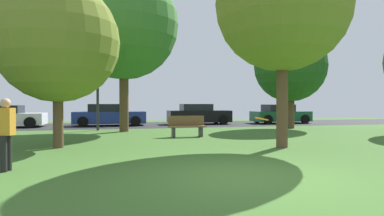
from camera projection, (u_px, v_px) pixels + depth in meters
name	position (u px, v px, depth m)	size (l,w,h in m)	color
ground_plane	(251.00, 176.00, 6.58)	(44.00, 44.00, 0.00)	#3D6628
road_strip	(153.00, 125.00, 22.13)	(44.00, 6.40, 0.01)	#28282B
oak_tree_center	(282.00, 5.00, 10.80)	(4.38, 4.38, 6.87)	brown
oak_tree_left	(58.00, 42.00, 10.72)	(3.95, 3.95, 5.43)	brown
maple_tree_near	(124.00, 25.00, 16.85)	(5.56, 5.56, 8.21)	brown
birch_tree_lone	(290.00, 66.00, 19.11)	(4.14, 4.14, 5.68)	brown
person_catcher	(6.00, 131.00, 7.05)	(0.37, 0.31, 1.56)	black
frisbee_disc	(262.00, 119.00, 6.67)	(0.28, 0.28, 0.08)	orange
parked_car_white	(6.00, 117.00, 19.87)	(4.27, 2.12, 1.32)	white
parked_car_blue	(109.00, 116.00, 21.44)	(4.52, 2.11, 1.39)	#233893
parked_car_black	(198.00, 115.00, 22.92)	(4.27, 1.93, 1.39)	black
parked_car_green	(280.00, 115.00, 23.96)	(4.08, 2.00, 1.35)	#195633
park_bench	(187.00, 126.00, 14.29)	(1.60, 0.45, 0.90)	brown
street_lamp_post	(98.00, 88.00, 17.61)	(0.14, 0.14, 4.50)	#2D2D33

